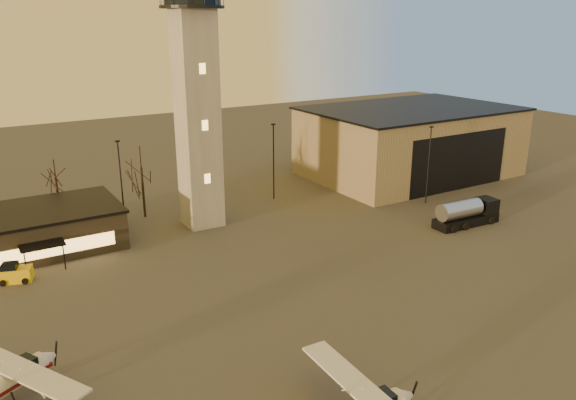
{
  "coord_description": "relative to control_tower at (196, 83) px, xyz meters",
  "views": [
    {
      "loc": [
        -23.78,
        -28.03,
        23.05
      ],
      "look_at": [
        1.35,
        13.0,
        7.41
      ],
      "focal_mm": 35.0,
      "sensor_mm": 36.0,
      "label": 1
    }
  ],
  "objects": [
    {
      "name": "hangar",
      "position": [
        36.0,
        3.98,
        -11.17
      ],
      "size": [
        30.6,
        20.6,
        10.3
      ],
      "color": "#988863",
      "rests_on": "ground"
    },
    {
      "name": "light_poles",
      "position": [
        0.5,
        1.0,
        -10.92
      ],
      "size": [
        58.5,
        12.25,
        10.14
      ],
      "color": "black",
      "rests_on": "ground"
    },
    {
      "name": "tree_row",
      "position": [
        -13.7,
        9.16,
        -10.39
      ],
      "size": [
        37.2,
        9.2,
        8.8
      ],
      "color": "black",
      "rests_on": "ground"
    },
    {
      "name": "fuel_truck",
      "position": [
        26.05,
        -16.41,
        -15.1
      ],
      "size": [
        8.49,
        3.13,
        3.1
      ],
      "rotation": [
        0.0,
        0.0,
        -0.05
      ],
      "color": "black",
      "rests_on": "ground"
    },
    {
      "name": "cessna_rear",
      "position": [
        -23.13,
        -23.47,
        -15.14
      ],
      "size": [
        9.97,
        11.75,
        3.46
      ],
      "rotation": [
        0.0,
        0.0,
        0.5
      ],
      "color": "silver",
      "rests_on": "ground"
    },
    {
      "name": "service_cart",
      "position": [
        -20.74,
        -5.09,
        -15.64
      ],
      "size": [
        3.19,
        2.55,
        1.8
      ],
      "rotation": [
        0.0,
        0.0,
        -0.35
      ],
      "color": "yellow",
      "rests_on": "ground"
    },
    {
      "name": "ground",
      "position": [
        0.0,
        -30.0,
        -16.33
      ],
      "size": [
        220.0,
        220.0,
        0.0
      ],
      "primitive_type": "plane",
      "color": "#3C3A37",
      "rests_on": "ground"
    },
    {
      "name": "control_tower",
      "position": [
        0.0,
        0.0,
        0.0
      ],
      "size": [
        6.8,
        6.8,
        32.6
      ],
      "color": "gray",
      "rests_on": "ground"
    }
  ]
}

